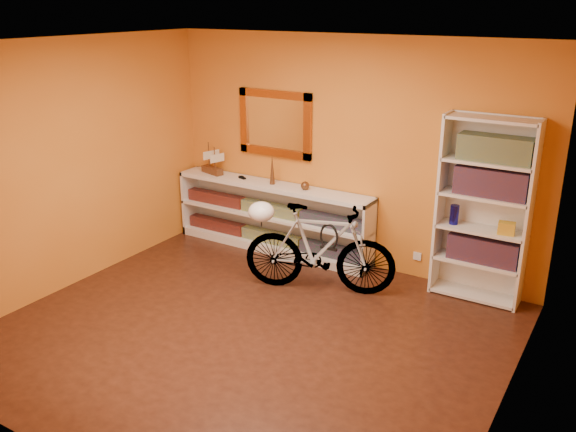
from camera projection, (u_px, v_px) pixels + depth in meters
The scene contains 24 objects.
floor at pixel (249, 334), 5.64m from camera, with size 4.50×4.00×0.01m, color black.
ceiling at pixel (242, 44), 4.76m from camera, with size 4.50×4.00×0.01m, color silver.
back_wall at pixel (348, 154), 6.81m from camera, with size 4.50×0.01×2.60m, color #C96E1E.
left_wall at pixel (69, 166), 6.30m from camera, with size 0.01×4.00×2.60m, color #C96E1E.
right_wall at pixel (518, 255), 4.10m from camera, with size 0.01×4.00×2.60m, color #C96E1E.
gilt_mirror at pixel (275, 124), 7.16m from camera, with size 0.98×0.06×0.78m, color #96511B.
wall_socket at pixel (417, 256), 6.71m from camera, with size 0.09×0.01×0.09m, color silver.
console_unit at pixel (272, 217), 7.40m from camera, with size 2.60×0.35×0.85m, color silver, non-canonical shape.
cd_row_lower at pixel (272, 237), 7.47m from camera, with size 2.50×0.13×0.14m, color black.
cd_row_upper at pixel (271, 209), 7.34m from camera, with size 2.50×0.13×0.14m, color navy.
model_ship at pixel (212, 158), 7.63m from camera, with size 0.33×0.12×0.39m, color #462613, non-canonical shape.
toy_car at pixel (242, 179), 7.47m from camera, with size 0.00×0.00×0.00m, color black.
bronze_ornament at pixel (272, 169), 7.19m from camera, with size 0.06×0.06×0.37m, color brown.
decorative_orb at pixel (305, 186), 7.01m from camera, with size 0.10×0.10×0.10m, color brown.
bookcase at pixel (483, 211), 6.02m from camera, with size 0.90×0.30×1.90m, color silver, non-canonical shape.
book_row_a at pixel (484, 249), 6.14m from camera, with size 0.70×0.22×0.26m, color maroon.
book_row_b at pixel (492, 182), 5.90m from camera, with size 0.70×0.22×0.28m, color maroon.
book_row_c at pixel (496, 149), 5.78m from camera, with size 0.70×0.22×0.25m, color navy.
travel_mug at pixel (454, 215), 6.17m from camera, with size 0.09×0.09×0.20m, color navy.
red_tin at pixel (470, 148), 5.94m from camera, with size 0.14×0.14×0.18m, color maroon.
yellow_bag at pixel (506, 228), 5.91m from camera, with size 0.16×0.11×0.12m, color gold.
bicycle at pixel (320, 249), 6.32m from camera, with size 1.63×0.42×0.96m, color silver.
helmet at pixel (261, 212), 6.32m from camera, with size 0.28×0.27×0.21m, color white.
u_lock at pixel (329, 237), 6.25m from camera, with size 0.21×0.21×0.02m, color black.
Camera 1 is at (2.88, -4.03, 2.93)m, focal length 37.74 mm.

